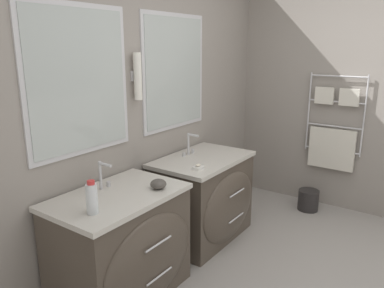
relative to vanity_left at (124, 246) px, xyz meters
The scene contains 10 objects.
wall_back 1.17m from the vanity_left, 31.78° to the left, with size 5.37×0.14×2.60m.
wall_right 2.76m from the vanity_left, 12.70° to the right, with size 0.13×3.54×2.60m.
vanity_left is the anchor object (origin of this frame).
vanity_right 1.07m from the vanity_left, ahead, with size 0.95×0.68×0.79m.
faucet_left 0.52m from the vanity_left, 90.00° to the left, with size 0.17×0.13×0.21m.
faucet_right 1.19m from the vanity_left, ahead, with size 0.17×0.13×0.21m.
toiletry_bottle 0.57m from the vanity_left, 168.34° to the right, with size 0.07×0.07×0.21m.
amenity_bowl 0.50m from the vanity_left, 27.33° to the right, with size 0.12×0.12×0.07m.
soap_dish 0.88m from the vanity_left, ahead, with size 0.09×0.07×0.04m.
waste_bin 2.34m from the vanity_left, 15.01° to the right, with size 0.23×0.23×0.23m.
Camera 1 is at (-2.31, -0.44, 1.78)m, focal length 35.00 mm.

